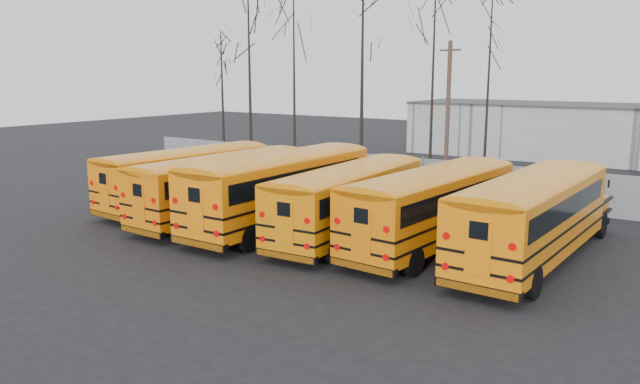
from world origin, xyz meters
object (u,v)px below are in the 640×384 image
Objects in this scene: bus_d at (351,195)px; bus_f at (535,211)px; bus_c at (284,183)px; bus_b at (227,181)px; bus_e at (435,201)px; utility_pole_left at (448,110)px; bus_a at (190,172)px.

bus_f is (6.88, 0.73, 0.11)m from bus_d.
bus_f is at bearing 5.13° from bus_c.
bus_b is 6.14m from bus_d.
bus_b is 0.95× the size of bus_f.
utility_pole_left is at bearing 115.62° from bus_e.
bus_d is at bearing 6.82° from bus_b.
bus_b is at bearing -87.15° from utility_pole_left.
bus_b is 15.97m from utility_pole_left.
bus_a is at bearing 174.26° from bus_c.
bus_a is 0.92× the size of bus_c.
bus_d is 0.97× the size of bus_e.
bus_d is 15.20m from utility_pole_left.
bus_d is 1.28× the size of utility_pole_left.
bus_c is 10.09m from bus_f.
bus_b is at bearing -172.87° from bus_f.
utility_pole_left is (3.75, 15.32, 2.52)m from bus_b.
bus_f is at bearing 2.75° from bus_d.
bus_e is 15.56m from utility_pole_left.
bus_d is 6.92m from bus_f.
bus_c reaches higher than bus_d.
bus_a is 16.21m from utility_pole_left.
bus_f is at bearing -40.07° from utility_pole_left.
bus_c reaches higher than bus_e.
bus_d is (6.12, 0.52, -0.03)m from bus_b.
bus_e reaches higher than bus_a.
bus_a is 12.72m from bus_e.
bus_a is 1.28× the size of utility_pole_left.
bus_f is 1.35× the size of utility_pole_left.
utility_pole_left is at bearing 86.83° from bus_c.
bus_a is 9.42m from bus_d.
bus_a is 0.99× the size of bus_b.
bus_a is 0.95× the size of bus_f.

